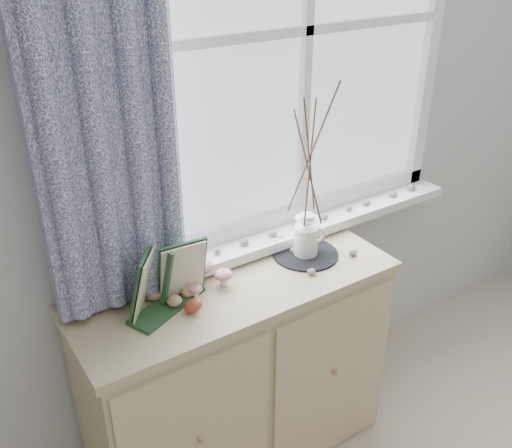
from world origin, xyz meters
The scene contains 8 objects.
sideboard centered at (-0.15, 1.75, 0.43)m, with size 1.20×0.45×0.85m.
botanical_book centered at (-0.42, 1.74, 0.97)m, with size 0.34×0.13×0.24m, color #1E4023, non-canonical shape.
toadstool_cluster centered at (-0.24, 1.82, 0.90)m, with size 0.18×0.15×0.09m.
wooden_eggs centered at (-0.38, 1.76, 0.88)m, with size 0.16×0.17×0.06m.
songbird_figurine centered at (0.10, 1.87, 0.88)m, with size 0.12×0.05×0.06m, color silver, non-canonical shape.
crocheted_doily centered at (0.18, 1.78, 0.85)m, with size 0.26×0.26×0.01m, color black.
twig_pitcher centered at (0.18, 1.78, 1.26)m, with size 0.31×0.31×0.71m.
sideboard_pebbles centered at (0.20, 1.71, 0.86)m, with size 0.25×0.19×0.02m.
Camera 1 is at (-1.03, 0.30, 2.00)m, focal length 40.00 mm.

